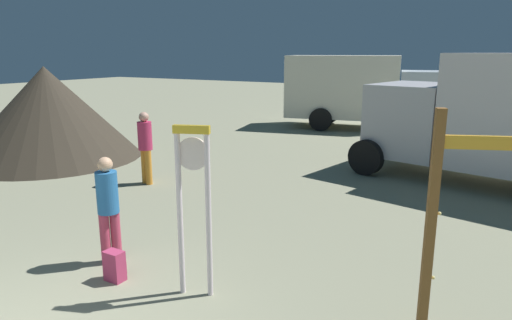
{
  "coord_description": "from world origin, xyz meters",
  "views": [
    {
      "loc": [
        4.3,
        -1.96,
        3.05
      ],
      "look_at": [
        0.37,
        4.81,
        1.2
      ],
      "focal_mm": 32.14,
      "sensor_mm": 36.0,
      "label": 1
    }
  ],
  "objects_px": {
    "standing_clock": "(194,194)",
    "box_truck_far": "(362,89)",
    "person_distant": "(145,144)",
    "person_near_clock": "(108,205)",
    "backpack": "(115,266)",
    "arrow_sign": "(468,189)",
    "dome_tent": "(48,113)"
  },
  "relations": [
    {
      "from": "standing_clock",
      "to": "person_distant",
      "type": "height_order",
      "value": "standing_clock"
    },
    {
      "from": "person_near_clock",
      "to": "person_distant",
      "type": "bearing_deg",
      "value": 126.19
    },
    {
      "from": "dome_tent",
      "to": "arrow_sign",
      "type": "bearing_deg",
      "value": -16.15
    },
    {
      "from": "arrow_sign",
      "to": "backpack",
      "type": "height_order",
      "value": "arrow_sign"
    },
    {
      "from": "backpack",
      "to": "dome_tent",
      "type": "bearing_deg",
      "value": 148.93
    },
    {
      "from": "standing_clock",
      "to": "backpack",
      "type": "bearing_deg",
      "value": -166.68
    },
    {
      "from": "backpack",
      "to": "arrow_sign",
      "type": "bearing_deg",
      "value": 14.49
    },
    {
      "from": "backpack",
      "to": "person_distant",
      "type": "relative_size",
      "value": 0.25
    },
    {
      "from": "person_near_clock",
      "to": "backpack",
      "type": "xyz_separation_m",
      "value": [
        0.47,
        -0.37,
        -0.69
      ]
    },
    {
      "from": "standing_clock",
      "to": "arrow_sign",
      "type": "bearing_deg",
      "value": 14.95
    },
    {
      "from": "standing_clock",
      "to": "box_truck_far",
      "type": "bearing_deg",
      "value": 99.28
    },
    {
      "from": "box_truck_far",
      "to": "dome_tent",
      "type": "relative_size",
      "value": 1.33
    },
    {
      "from": "person_distant",
      "to": "dome_tent",
      "type": "xyz_separation_m",
      "value": [
        -4.34,
        0.62,
        0.38
      ]
    },
    {
      "from": "standing_clock",
      "to": "box_truck_far",
      "type": "xyz_separation_m",
      "value": [
        -2.27,
        13.92,
        0.23
      ]
    },
    {
      "from": "dome_tent",
      "to": "person_near_clock",
      "type": "bearing_deg",
      "value": -30.5
    },
    {
      "from": "arrow_sign",
      "to": "person_near_clock",
      "type": "bearing_deg",
      "value": -171.37
    },
    {
      "from": "person_near_clock",
      "to": "dome_tent",
      "type": "relative_size",
      "value": 0.31
    },
    {
      "from": "person_near_clock",
      "to": "box_truck_far",
      "type": "height_order",
      "value": "box_truck_far"
    },
    {
      "from": "standing_clock",
      "to": "person_near_clock",
      "type": "distance_m",
      "value": 1.71
    },
    {
      "from": "standing_clock",
      "to": "person_distant",
      "type": "xyz_separation_m",
      "value": [
        -4.12,
        3.49,
        -0.4
      ]
    },
    {
      "from": "dome_tent",
      "to": "backpack",
      "type": "bearing_deg",
      "value": -31.07
    },
    {
      "from": "backpack",
      "to": "box_truck_far",
      "type": "bearing_deg",
      "value": 94.43
    },
    {
      "from": "arrow_sign",
      "to": "box_truck_far",
      "type": "height_order",
      "value": "box_truck_far"
    },
    {
      "from": "backpack",
      "to": "standing_clock",
      "type": "bearing_deg",
      "value": 13.32
    },
    {
      "from": "standing_clock",
      "to": "person_near_clock",
      "type": "height_order",
      "value": "standing_clock"
    },
    {
      "from": "person_distant",
      "to": "arrow_sign",
      "type": "bearing_deg",
      "value": -20.73
    },
    {
      "from": "standing_clock",
      "to": "person_distant",
      "type": "distance_m",
      "value": 5.41
    },
    {
      "from": "dome_tent",
      "to": "person_distant",
      "type": "bearing_deg",
      "value": -8.2
    },
    {
      "from": "box_truck_far",
      "to": "person_near_clock",
      "type": "bearing_deg",
      "value": -87.38
    },
    {
      "from": "arrow_sign",
      "to": "standing_clock",
      "type": "bearing_deg",
      "value": -165.05
    },
    {
      "from": "standing_clock",
      "to": "arrow_sign",
      "type": "distance_m",
      "value": 3.1
    },
    {
      "from": "person_distant",
      "to": "backpack",
      "type": "bearing_deg",
      "value": -51.93
    }
  ]
}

